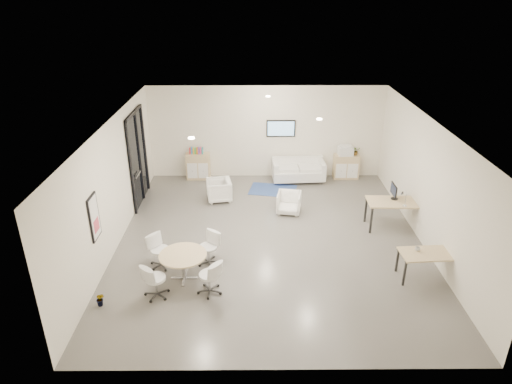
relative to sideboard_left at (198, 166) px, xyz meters
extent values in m
cube|color=#5D5A54|center=(2.36, -4.26, -0.85)|extent=(8.00, 9.00, 0.80)
cube|color=white|center=(2.36, -4.26, 3.15)|extent=(8.00, 9.00, 0.80)
cube|color=silver|center=(2.36, 0.64, 1.15)|extent=(8.00, 0.80, 3.20)
cube|color=silver|center=(2.36, -9.16, 1.15)|extent=(8.00, 0.80, 3.20)
cube|color=silver|center=(-2.04, -4.26, 1.15)|extent=(0.80, 9.00, 3.20)
cube|color=silver|center=(6.76, -4.26, 1.15)|extent=(0.80, 9.00, 3.20)
cube|color=black|center=(-1.60, -1.76, 0.97)|extent=(0.02, 1.90, 2.85)
cube|color=black|center=(-1.58, -1.76, 2.36)|extent=(0.06, 1.90, 0.08)
cube|color=black|center=(-1.58, -2.67, 0.97)|extent=(0.06, 0.08, 2.85)
cube|color=black|center=(-1.58, -0.85, 0.97)|extent=(0.06, 0.08, 2.85)
cube|color=black|center=(-1.58, -1.61, 0.97)|extent=(0.06, 0.07, 2.85)
cube|color=#B2B2B7|center=(-1.54, -2.21, 0.60)|extent=(0.04, 0.60, 0.05)
cube|color=black|center=(-1.61, -5.86, 1.10)|extent=(0.04, 0.54, 1.04)
cube|color=white|center=(-1.59, -5.86, 1.10)|extent=(0.01, 0.46, 0.96)
cube|color=#CB4356|center=(-1.59, -5.86, 0.90)|extent=(0.01, 0.32, 0.30)
cube|color=black|center=(2.86, 0.20, 1.30)|extent=(0.98, 0.05, 0.58)
cube|color=#93CDFF|center=(2.86, 0.17, 1.30)|extent=(0.90, 0.01, 0.50)
cylinder|color=#FFEAC6|center=(0.56, -5.26, 2.73)|extent=(0.14, 0.14, 0.03)
cylinder|color=#FFEAC6|center=(3.56, -3.76, 2.73)|extent=(0.14, 0.14, 0.03)
cylinder|color=#FFEAC6|center=(2.36, -1.26, 2.73)|extent=(0.14, 0.14, 0.03)
cube|color=#D6BB81|center=(0.00, 0.00, 0.00)|extent=(0.81, 0.41, 0.91)
cube|color=white|center=(-0.19, -0.21, -0.09)|extent=(0.34, 0.02, 0.55)
cube|color=white|center=(0.19, -0.21, -0.09)|extent=(0.34, 0.02, 0.55)
cube|color=#D6BB81|center=(5.16, 0.01, -0.02)|extent=(0.86, 0.40, 0.86)
cube|color=white|center=(4.96, -0.20, -0.11)|extent=(0.36, 0.02, 0.52)
cube|color=white|center=(5.36, -0.20, -0.11)|extent=(0.36, 0.02, 0.52)
cube|color=red|center=(-0.25, 0.00, 0.57)|extent=(0.04, 0.14, 0.22)
cube|color=#337FCC|center=(-0.19, 0.00, 0.57)|extent=(0.04, 0.14, 0.22)
cube|color=gold|center=(-0.13, 0.00, 0.57)|extent=(0.04, 0.14, 0.22)
cube|color=#4CB24C|center=(-0.07, 0.00, 0.57)|extent=(0.04, 0.14, 0.22)
cube|color=#CC6619|center=(-0.01, 0.00, 0.57)|extent=(0.04, 0.14, 0.22)
cube|color=purple|center=(0.05, 0.00, 0.57)|extent=(0.04, 0.14, 0.22)
cube|color=#E54C7F|center=(0.11, 0.00, 0.57)|extent=(0.04, 0.14, 0.22)
cube|color=teal|center=(0.17, 0.00, 0.57)|extent=(0.04, 0.14, 0.22)
cube|color=white|center=(5.09, 0.01, 0.55)|extent=(0.53, 0.45, 0.29)
cube|color=white|center=(5.09, 0.01, 0.73)|extent=(0.39, 0.34, 0.06)
cube|color=white|center=(3.46, -0.26, -0.18)|extent=(1.81, 0.99, 0.33)
cube|color=white|center=(3.46, 0.08, 0.15)|extent=(1.77, 0.31, 0.33)
cube|color=white|center=(2.66, -0.26, -0.02)|extent=(0.21, 0.89, 0.66)
cube|color=white|center=(4.27, -0.26, -0.02)|extent=(0.21, 0.89, 0.66)
cube|color=#2C4788|center=(2.57, -1.02, -0.45)|extent=(1.68, 1.27, 0.01)
imported|color=white|center=(0.84, -1.78, -0.08)|extent=(0.80, 0.84, 0.75)
imported|color=white|center=(2.97, -2.65, -0.11)|extent=(0.78, 0.74, 0.70)
cube|color=#D6BB81|center=(5.83, -3.57, 0.33)|extent=(1.56, 0.81, 0.04)
cube|color=black|center=(5.12, -3.89, -0.08)|extent=(0.05, 0.05, 0.76)
cube|color=black|center=(6.55, -3.89, -0.08)|extent=(0.05, 0.05, 0.76)
cube|color=black|center=(5.12, -3.24, -0.08)|extent=(0.05, 0.05, 0.76)
cube|color=black|center=(6.55, -3.24, -0.08)|extent=(0.05, 0.05, 0.76)
cube|color=#D6BB81|center=(5.92, -6.01, 0.21)|extent=(1.35, 0.74, 0.04)
cube|color=black|center=(5.31, -6.29, -0.13)|extent=(0.05, 0.05, 0.64)
cube|color=black|center=(6.52, -6.29, -0.13)|extent=(0.05, 0.05, 0.64)
cube|color=black|center=(5.31, -5.73, -0.13)|extent=(0.05, 0.05, 0.64)
cube|color=black|center=(6.52, -5.73, -0.13)|extent=(0.05, 0.05, 0.64)
cylinder|color=black|center=(5.83, -3.42, 0.36)|extent=(0.20, 0.20, 0.02)
cube|color=black|center=(5.83, -3.42, 0.48)|extent=(0.04, 0.03, 0.24)
cube|color=black|center=(5.78, -3.42, 0.63)|extent=(0.03, 0.50, 0.32)
cylinder|color=#D6BB81|center=(0.31, -6.00, 0.19)|extent=(1.09, 1.09, 0.04)
cylinder|color=#B2B2B7|center=(0.31, -6.00, -0.14)|extent=(0.10, 0.10, 0.62)
cube|color=#B2B2B7|center=(0.31, -6.00, -0.44)|extent=(0.63, 0.06, 0.03)
cube|color=#B2B2B7|center=(0.31, -6.00, -0.44)|extent=(0.06, 0.63, 0.03)
imported|color=#3F7F3F|center=(5.44, -0.01, 0.53)|extent=(0.31, 0.34, 0.24)
imported|color=#3F7F3F|center=(-1.34, -6.97, -0.38)|extent=(0.25, 0.37, 0.15)
imported|color=white|center=(5.67, -5.91, 0.28)|extent=(0.12, 0.10, 0.12)
camera|label=1|loc=(1.91, -14.81, 5.81)|focal=32.00mm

